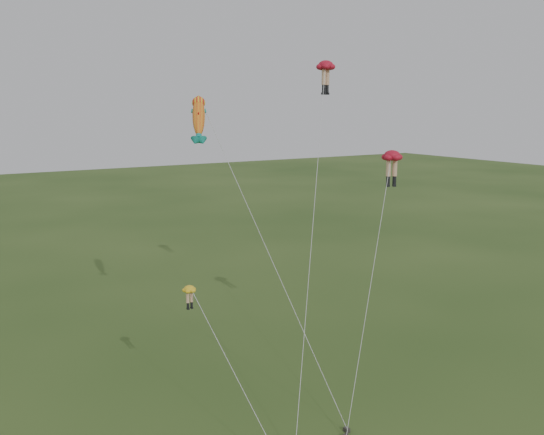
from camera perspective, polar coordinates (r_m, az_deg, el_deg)
ground at (r=35.86m, az=4.64°, el=-19.45°), size 300.00×300.00×0.00m
legs_kite_red_high at (r=43.18m, az=5.03°, el=13.33°), size 10.94×12.34×20.99m
legs_kite_red_mid at (r=38.17m, az=11.15°, el=5.05°), size 7.64×5.43×15.19m
legs_kite_yellow at (r=33.27m, az=-7.12°, el=-8.09°), size 2.31×7.86×8.25m
fish_kite at (r=39.24m, az=-6.84°, el=9.35°), size 4.43×13.06×18.79m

